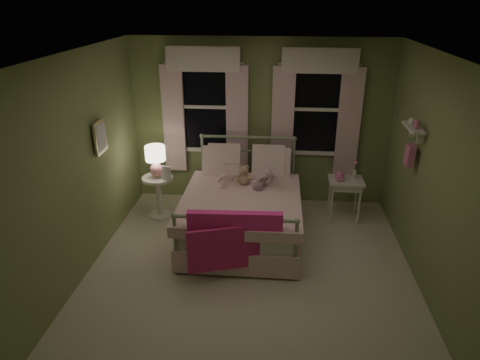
# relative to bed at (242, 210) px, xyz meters

# --- Properties ---
(room_shell) EXTENTS (4.20, 4.20, 4.20)m
(room_shell) POSITION_rel_bed_xyz_m (0.17, -0.90, 0.92)
(room_shell) COLOR beige
(room_shell) RESTS_ON ground
(bed) EXTENTS (1.58, 2.04, 1.18)m
(bed) POSITION_rel_bed_xyz_m (0.00, 0.00, 0.00)
(bed) COLOR white
(bed) RESTS_ON ground
(pink_throw) EXTENTS (1.10, 0.36, 0.71)m
(pink_throw) POSITION_rel_bed_xyz_m (0.00, -1.03, 0.23)
(pink_throw) COLOR #FF319F
(pink_throw) RESTS_ON bed
(child_left) EXTENTS (0.26, 0.18, 0.71)m
(child_left) POSITION_rel_bed_xyz_m (-0.28, 0.42, 0.54)
(child_left) COLOR #F7D1DD
(child_left) RESTS_ON bed
(child_right) EXTENTS (0.45, 0.39, 0.79)m
(child_right) POSITION_rel_bed_xyz_m (0.28, 0.42, 0.58)
(child_right) COLOR #F7D1DD
(child_right) RESTS_ON bed
(book_left) EXTENTS (0.20, 0.12, 0.26)m
(book_left) POSITION_rel_bed_xyz_m (-0.28, 0.17, 0.58)
(book_left) COLOR beige
(book_left) RESTS_ON child_left
(book_right) EXTENTS (0.20, 0.12, 0.26)m
(book_right) POSITION_rel_bed_xyz_m (0.28, 0.17, 0.54)
(book_right) COLOR beige
(book_right) RESTS_ON child_right
(teddy_bear) EXTENTS (0.23, 0.19, 0.31)m
(teddy_bear) POSITION_rel_bed_xyz_m (0.00, 0.26, 0.41)
(teddy_bear) COLOR tan
(teddy_bear) RESTS_ON bed
(nightstand_left) EXTENTS (0.46, 0.46, 0.65)m
(nightstand_left) POSITION_rel_bed_xyz_m (-1.31, 0.44, 0.03)
(nightstand_left) COLOR white
(nightstand_left) RESTS_ON ground
(table_lamp) EXTENTS (0.29, 0.29, 0.47)m
(table_lamp) POSITION_rel_bed_xyz_m (-1.31, 0.44, 0.57)
(table_lamp) COLOR pink
(table_lamp) RESTS_ON nightstand_left
(book_nightstand) EXTENTS (0.23, 0.27, 0.02)m
(book_nightstand) POSITION_rel_bed_xyz_m (-1.21, 0.36, 0.27)
(book_nightstand) COLOR beige
(book_nightstand) RESTS_ON nightstand_left
(nightstand_right) EXTENTS (0.50, 0.40, 0.64)m
(nightstand_right) POSITION_rel_bed_xyz_m (1.48, 0.60, 0.17)
(nightstand_right) COLOR white
(nightstand_right) RESTS_ON ground
(pink_toy) EXTENTS (0.14, 0.18, 0.14)m
(pink_toy) POSITION_rel_bed_xyz_m (1.38, 0.60, 0.32)
(pink_toy) COLOR pink
(pink_toy) RESTS_ON nightstand_right
(bud_vase) EXTENTS (0.06, 0.06, 0.28)m
(bud_vase) POSITION_rel_bed_xyz_m (1.60, 0.65, 0.41)
(bud_vase) COLOR white
(bud_vase) RESTS_ON nightstand_right
(window_left) EXTENTS (1.34, 0.13, 1.96)m
(window_left) POSITION_rel_bed_xyz_m (-0.68, 1.13, 1.24)
(window_left) COLOR black
(window_left) RESTS_ON room_shell
(window_right) EXTENTS (1.34, 0.13, 1.96)m
(window_right) POSITION_rel_bed_xyz_m (1.02, 1.13, 1.24)
(window_right) COLOR black
(window_right) RESTS_ON room_shell
(wall_shelf) EXTENTS (0.15, 0.50, 0.60)m
(wall_shelf) POSITION_rel_bed_xyz_m (2.07, -0.20, 1.14)
(wall_shelf) COLOR white
(wall_shelf) RESTS_ON room_shell
(framed_picture) EXTENTS (0.03, 0.32, 0.42)m
(framed_picture) POSITION_rel_bed_xyz_m (-1.78, -0.30, 1.12)
(framed_picture) COLOR beige
(framed_picture) RESTS_ON room_shell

